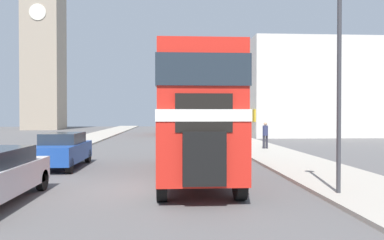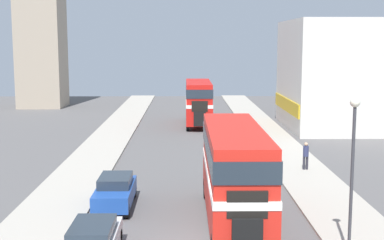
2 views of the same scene
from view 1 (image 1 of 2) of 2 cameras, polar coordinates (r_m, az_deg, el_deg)
ground_plane at (r=11.77m, az=-7.55°, el=-10.55°), size 120.00×120.00×0.00m
sidewalk_right at (r=13.14m, az=23.71°, el=-9.15°), size 3.50×120.00×0.12m
double_decker_bus at (r=14.10m, az=0.01°, el=1.70°), size 2.41×10.01×4.27m
bus_distant at (r=43.00m, az=-3.46°, el=1.11°), size 2.42×9.34×4.21m
car_parked_mid at (r=17.34m, az=-19.16°, el=-4.30°), size 1.70×4.25×1.51m
pedestrian_walking at (r=24.58m, az=11.11°, el=-2.04°), size 0.34×0.34×1.70m
street_lamp at (r=11.39m, az=21.52°, el=9.02°), size 0.36×0.36×5.86m
church_tower at (r=62.38m, az=-21.64°, el=12.33°), size 5.60×5.60×28.94m
shop_building_block at (r=44.92m, az=20.40°, el=4.23°), size 19.88×11.95×9.98m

